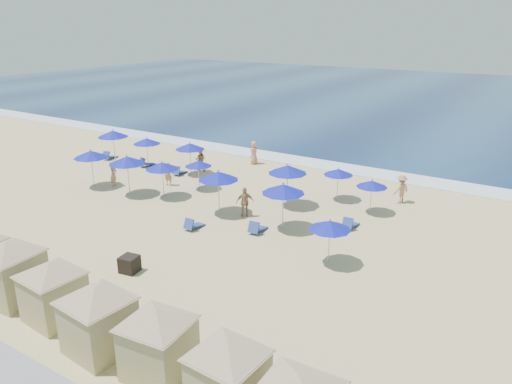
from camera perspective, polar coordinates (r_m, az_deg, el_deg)
ground at (r=27.85m, az=-9.45°, el=-3.91°), size 160.00×160.00×0.00m
ocean at (r=76.62m, az=19.43°, el=10.01°), size 160.00×80.00×0.06m
surf_line at (r=39.98m, az=5.46°, el=3.47°), size 160.00×2.50×0.08m
trash_bin at (r=23.33m, az=-14.26°, el=-7.98°), size 0.86×0.86×0.76m
cabana_1 at (r=22.28m, az=-26.34°, el=-7.32°), size 4.46×4.46×2.81m
cabana_2 at (r=20.27m, az=-22.26°, el=-9.74°), size 4.11×4.11×2.58m
cabana_3 at (r=17.96m, az=-17.67°, el=-12.85°), size 4.26×4.26×2.68m
cabana_4 at (r=16.48m, az=-11.18°, el=-15.65°), size 4.09×4.09×2.58m
cabana_5 at (r=15.01m, az=-3.22°, el=-19.32°), size 4.03×4.03×2.53m
umbrella_0 at (r=40.56m, az=-16.05°, el=6.42°), size 2.40×2.40×2.73m
umbrella_1 at (r=35.11m, az=-18.37°, el=4.12°), size 2.30×2.30×2.61m
umbrella_2 at (r=38.83m, az=-12.38°, el=5.71°), size 2.09×2.09×2.37m
umbrella_3 at (r=32.79m, az=-14.53°, el=3.54°), size 2.34×2.34×2.66m
umbrella_4 at (r=36.42m, az=-7.56°, el=5.21°), size 2.14×2.14×2.44m
umbrella_5 at (r=33.16m, az=-6.62°, el=3.26°), size 1.80×1.80×2.05m
umbrella_6 at (r=28.63m, az=-4.33°, el=1.87°), size 2.34×2.34×2.66m
umbrella_7 at (r=29.80m, az=3.64°, el=2.61°), size 2.35×2.35×2.68m
umbrella_8 at (r=26.42m, az=3.13°, el=0.37°), size 2.32×2.32×2.64m
umbrella_9 at (r=31.34m, az=9.39°, el=2.28°), size 1.85×1.85×2.11m
umbrella_10 at (r=29.57m, az=13.12°, el=0.92°), size 1.81×1.81×2.06m
umbrella_11 at (r=22.94m, az=8.45°, el=-3.77°), size 1.96×1.96×2.23m
umbrella_12 at (r=31.86m, az=-10.69°, el=2.97°), size 2.11×2.11×2.41m
beach_chair_0 at (r=42.35m, az=-16.44°, el=3.96°), size 0.84×1.44×0.74m
beach_chair_1 at (r=39.50m, az=-12.45°, el=3.24°), size 0.92×1.48×0.76m
beach_chair_2 at (r=36.93m, az=-8.82°, el=2.35°), size 0.78×1.41×0.74m
beach_chair_3 at (r=27.29m, az=-7.23°, el=-3.74°), size 0.57×1.27×0.70m
beach_chair_4 at (r=26.64m, az=0.09°, el=-4.14°), size 0.69×1.36×0.73m
beach_chair_5 at (r=27.68m, az=10.69°, el=-3.58°), size 0.60×1.30×0.71m
beachgoer_0 at (r=35.17m, az=-15.99°, el=2.01°), size 0.64×0.75×1.73m
beachgoer_1 at (r=37.59m, az=-6.36°, el=3.68°), size 1.01×0.93×1.67m
beachgoer_2 at (r=28.55m, az=-1.26°, el=-1.15°), size 1.05×1.01×1.76m
beachgoer_3 at (r=32.03m, az=16.27°, el=0.35°), size 1.09×1.31×1.76m
beachgoer_4 at (r=39.15m, az=-0.23°, el=4.54°), size 0.75×0.99×1.82m
beachgoer_5 at (r=34.50m, az=-9.99°, el=2.04°), size 0.66×0.51×1.62m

